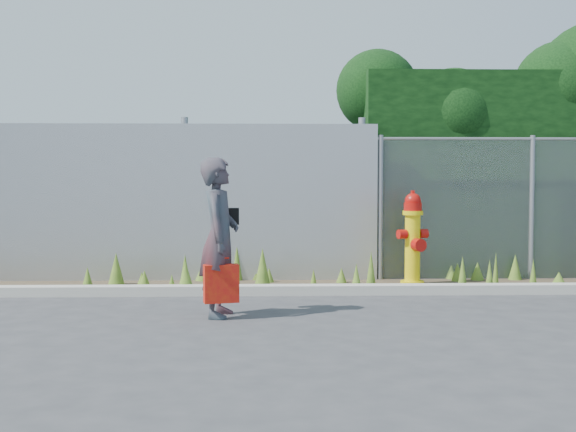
{
  "coord_description": "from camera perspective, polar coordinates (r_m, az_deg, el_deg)",
  "views": [
    {
      "loc": [
        -0.56,
        -7.08,
        1.44
      ],
      "look_at": [
        -0.3,
        1.4,
        1.0
      ],
      "focal_mm": 45.0,
      "sensor_mm": 36.0,
      "label": 1
    }
  ],
  "objects": [
    {
      "name": "ground",
      "position": [
        7.25,
        2.74,
        -8.5
      ],
      "size": [
        80.0,
        80.0,
        0.0
      ],
      "primitive_type": "plane",
      "color": "#38383B",
      "rests_on": "ground"
    },
    {
      "name": "curb",
      "position": [
        9.0,
        1.84,
        -5.85
      ],
      "size": [
        16.0,
        0.22,
        0.12
      ],
      "primitive_type": "cube",
      "color": "#ACA79B",
      "rests_on": "ground"
    },
    {
      "name": "weed_strip",
      "position": [
        9.66,
        4.59,
        -4.83
      ],
      "size": [
        16.0,
        1.33,
        0.53
      ],
      "color": "#443627",
      "rests_on": "ground"
    },
    {
      "name": "corrugated_fence",
      "position": [
        10.44,
        -16.66,
        1.0
      ],
      "size": [
        8.5,
        0.21,
        2.3
      ],
      "color": "#A2A5A9",
      "rests_on": "ground"
    },
    {
      "name": "fire_hydrant",
      "position": [
        9.79,
        9.82,
        -1.87
      ],
      "size": [
        0.43,
        0.38,
        1.28
      ],
      "rotation": [
        0.0,
        0.0,
        0.31
      ],
      "color": "yellow",
      "rests_on": "ground"
    },
    {
      "name": "woman",
      "position": [
        7.54,
        -5.44,
        -1.69
      ],
      "size": [
        0.46,
        0.65,
        1.66
      ],
      "primitive_type": "imported",
      "rotation": [
        0.0,
        0.0,
        1.46
      ],
      "color": "#0F5660",
      "rests_on": "ground"
    },
    {
      "name": "red_tote_bag",
      "position": [
        7.41,
        -5.3,
        -5.33
      ],
      "size": [
        0.35,
        0.13,
        0.46
      ],
      "rotation": [
        0.0,
        0.0,
        0.23
      ],
      "color": "#B80A10"
    },
    {
      "name": "black_shoulder_bag",
      "position": [
        7.76,
        -4.78,
        -0.02
      ],
      "size": [
        0.24,
        0.1,
        0.18
      ],
      "rotation": [
        0.0,
        0.0,
        0.09
      ],
      "color": "black"
    }
  ]
}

